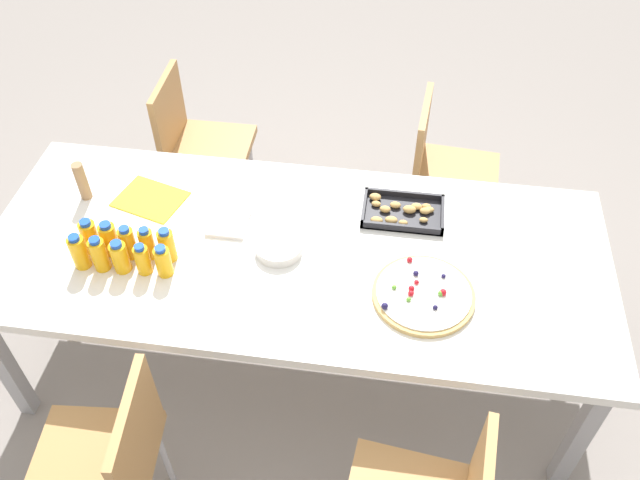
# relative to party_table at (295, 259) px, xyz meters

# --- Properties ---
(ground_plane) EXTENTS (12.00, 12.00, 0.00)m
(ground_plane) POSITION_rel_party_table_xyz_m (0.00, 0.00, -0.67)
(ground_plane) COLOR gray
(party_table) EXTENTS (2.35, 0.98, 0.73)m
(party_table) POSITION_rel_party_table_xyz_m (0.00, 0.00, 0.00)
(party_table) COLOR white
(party_table) RESTS_ON ground_plane
(chair_near_left) EXTENTS (0.43, 0.43, 0.83)m
(chair_near_left) POSITION_rel_party_table_xyz_m (-0.48, -0.80, -0.17)
(chair_near_left) COLOR #B7844C
(chair_near_left) RESTS_ON ground_plane
(chair_far_right) EXTENTS (0.43, 0.43, 0.83)m
(chair_far_right) POSITION_rel_party_table_xyz_m (0.57, 0.84, -0.17)
(chair_far_right) COLOR #B7844C
(chair_far_right) RESTS_ON ground_plane
(chair_far_left) EXTENTS (0.40, 0.40, 0.83)m
(chair_far_left) POSITION_rel_party_table_xyz_m (-0.66, 0.88, -0.17)
(chair_far_left) COLOR #B7844C
(chair_far_left) RESTS_ON ground_plane
(juice_bottle_0) EXTENTS (0.06, 0.06, 0.15)m
(juice_bottle_0) POSITION_rel_party_table_xyz_m (-0.75, -0.19, 0.13)
(juice_bottle_0) COLOR #FAAD14
(juice_bottle_0) RESTS_ON party_table
(juice_bottle_1) EXTENTS (0.06, 0.06, 0.15)m
(juice_bottle_1) POSITION_rel_party_table_xyz_m (-0.67, -0.19, 0.12)
(juice_bottle_1) COLOR #F9AC14
(juice_bottle_1) RESTS_ON party_table
(juice_bottle_2) EXTENTS (0.06, 0.06, 0.14)m
(juice_bottle_2) POSITION_rel_party_table_xyz_m (-0.60, -0.19, 0.12)
(juice_bottle_2) COLOR #F9AE14
(juice_bottle_2) RESTS_ON party_table
(juice_bottle_3) EXTENTS (0.05, 0.05, 0.13)m
(juice_bottle_3) POSITION_rel_party_table_xyz_m (-0.52, -0.18, 0.12)
(juice_bottle_3) COLOR #F9AE14
(juice_bottle_3) RESTS_ON party_table
(juice_bottle_4) EXTENTS (0.06, 0.06, 0.13)m
(juice_bottle_4) POSITION_rel_party_table_xyz_m (-0.44, -0.18, 0.12)
(juice_bottle_4) COLOR #FAAE14
(juice_bottle_4) RESTS_ON party_table
(juice_bottle_5) EXTENTS (0.06, 0.06, 0.15)m
(juice_bottle_5) POSITION_rel_party_table_xyz_m (-0.74, -0.11, 0.12)
(juice_bottle_5) COLOR #F9AD14
(juice_bottle_5) RESTS_ON party_table
(juice_bottle_6) EXTENTS (0.06, 0.06, 0.15)m
(juice_bottle_6) POSITION_rel_party_table_xyz_m (-0.67, -0.11, 0.12)
(juice_bottle_6) COLOR #FAAD14
(juice_bottle_6) RESTS_ON party_table
(juice_bottle_7) EXTENTS (0.06, 0.06, 0.14)m
(juice_bottle_7) POSITION_rel_party_table_xyz_m (-0.59, -0.12, 0.12)
(juice_bottle_7) COLOR #F9AB14
(juice_bottle_7) RESTS_ON party_table
(juice_bottle_8) EXTENTS (0.05, 0.05, 0.14)m
(juice_bottle_8) POSITION_rel_party_table_xyz_m (-0.52, -0.11, 0.12)
(juice_bottle_8) COLOR #FAAC14
(juice_bottle_8) RESTS_ON party_table
(juice_bottle_9) EXTENTS (0.06, 0.06, 0.15)m
(juice_bottle_9) POSITION_rel_party_table_xyz_m (-0.45, -0.11, 0.12)
(juice_bottle_9) COLOR #F9AE14
(juice_bottle_9) RESTS_ON party_table
(fruit_pizza) EXTENTS (0.36, 0.36, 0.05)m
(fruit_pizza) POSITION_rel_party_table_xyz_m (0.49, -0.16, 0.07)
(fruit_pizza) COLOR tan
(fruit_pizza) RESTS_ON party_table
(snack_tray) EXTENTS (0.32, 0.20, 0.04)m
(snack_tray) POSITION_rel_party_table_xyz_m (0.39, 0.24, 0.07)
(snack_tray) COLOR black
(snack_tray) RESTS_ON party_table
(plate_stack) EXTENTS (0.18, 0.18, 0.04)m
(plate_stack) POSITION_rel_party_table_xyz_m (-0.05, -0.02, 0.08)
(plate_stack) COLOR silver
(plate_stack) RESTS_ON party_table
(napkin_stack) EXTENTS (0.15, 0.15, 0.02)m
(napkin_stack) POSITION_rel_party_table_xyz_m (-0.27, 0.09, 0.06)
(napkin_stack) COLOR white
(napkin_stack) RESTS_ON party_table
(cardboard_tube) EXTENTS (0.04, 0.04, 0.17)m
(cardboard_tube) POSITION_rel_party_table_xyz_m (-0.88, 0.17, 0.14)
(cardboard_tube) COLOR #9E7A56
(cardboard_tube) RESTS_ON party_table
(paper_folder) EXTENTS (0.31, 0.26, 0.01)m
(paper_folder) POSITION_rel_party_table_xyz_m (-0.62, 0.19, 0.06)
(paper_folder) COLOR yellow
(paper_folder) RESTS_ON party_table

